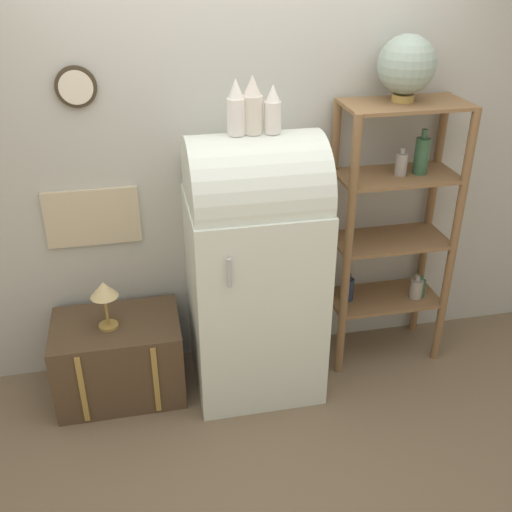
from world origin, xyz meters
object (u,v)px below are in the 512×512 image
at_px(desk_lamp, 104,293).
at_px(vase_right, 273,111).
at_px(refrigerator, 255,264).
at_px(globe, 407,65).
at_px(vase_center, 252,106).
at_px(suitcase_trunk, 119,358).
at_px(vase_left, 236,109).

bearing_deg(desk_lamp, vase_right, -1.34).
distance_m(refrigerator, desk_lamp, 0.85).
distance_m(refrigerator, vase_right, 0.87).
distance_m(globe, vase_center, 0.88).
height_order(globe, vase_center, globe).
distance_m(vase_right, desk_lamp, 1.34).
bearing_deg(suitcase_trunk, vase_left, -3.16).
relative_size(refrigerator, vase_left, 5.60).
bearing_deg(suitcase_trunk, globe, 3.45).
bearing_deg(refrigerator, vase_right, -4.15).
relative_size(globe, vase_center, 1.21).
height_order(suitcase_trunk, vase_right, vase_right).
xyz_separation_m(vase_left, vase_center, (0.09, 0.01, 0.01)).
bearing_deg(globe, vase_right, -168.95).
bearing_deg(suitcase_trunk, vase_right, -3.08).
bearing_deg(refrigerator, vase_center, 119.27).
bearing_deg(refrigerator, suitcase_trunk, 177.04).
relative_size(globe, desk_lamp, 1.20).
bearing_deg(vase_left, refrigerator, -1.43).
distance_m(refrigerator, suitcase_trunk, 0.99).
xyz_separation_m(refrigerator, desk_lamp, (-0.84, 0.02, -0.10)).
xyz_separation_m(suitcase_trunk, vase_right, (0.90, -0.05, 1.43)).
bearing_deg(vase_left, globe, 8.40).
bearing_deg(vase_left, vase_right, -2.79).
xyz_separation_m(vase_right, desk_lamp, (-0.93, 0.02, -0.96)).
bearing_deg(vase_center, vase_left, -173.08).
xyz_separation_m(refrigerator, vase_right, (0.09, -0.01, 0.86)).
relative_size(refrigerator, vase_right, 6.38).
height_order(globe, desk_lamp, globe).
relative_size(vase_left, vase_right, 1.14).
bearing_deg(vase_right, refrigerator, 175.85).
bearing_deg(vase_center, desk_lamp, 179.83).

